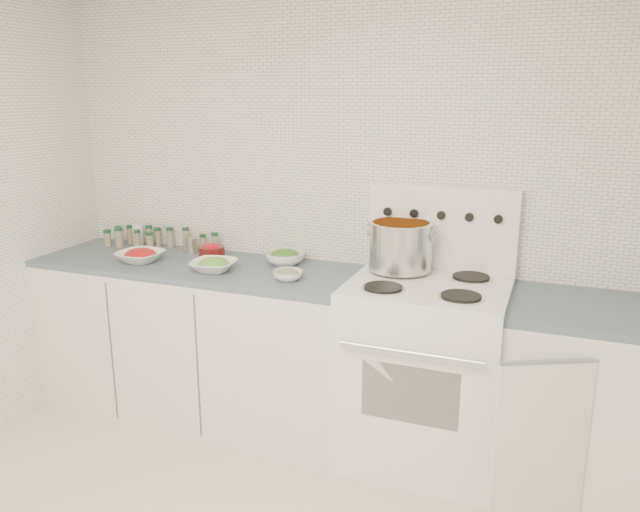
{
  "coord_description": "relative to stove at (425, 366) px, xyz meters",
  "views": [
    {
      "loc": [
        1.03,
        -1.68,
        1.82
      ],
      "look_at": [
        -0.07,
        1.14,
        1.03
      ],
      "focal_mm": 35.0,
      "sensor_mm": 36.0,
      "label": 1
    }
  ],
  "objects": [
    {
      "name": "room_walls",
      "position": [
        -0.48,
        -1.19,
        1.06
      ],
      "size": [
        3.54,
        3.04,
        2.52
      ],
      "color": "white",
      "rests_on": "ground"
    },
    {
      "name": "counter_left",
      "position": [
        -1.3,
        0.0,
        -0.05
      ],
      "size": [
        1.85,
        0.62,
        0.9
      ],
      "color": "white",
      "rests_on": "ground"
    },
    {
      "name": "stove",
      "position": [
        0.0,
        0.0,
        0.0
      ],
      "size": [
        0.76,
        0.7,
        1.36
      ],
      "color": "white",
      "rests_on": "ground"
    },
    {
      "name": "counter_right",
      "position": [
        0.82,
        0.0,
        -0.05
      ],
      "size": [
        0.89,
        0.8,
        0.9
      ],
      "color": "white",
      "rests_on": "ground"
    },
    {
      "name": "stock_pot",
      "position": [
        -0.18,
        0.14,
        0.58
      ],
      "size": [
        0.34,
        0.32,
        0.24
      ],
      "rotation": [
        0.0,
        0.0,
        -0.27
      ],
      "color": "silver",
      "rests_on": "stove"
    },
    {
      "name": "bowl_tomato",
      "position": [
        -1.61,
        -0.08,
        0.44
      ],
      "size": [
        0.26,
        0.26,
        0.08
      ],
      "color": "white",
      "rests_on": "counter_left"
    },
    {
      "name": "bowl_snowpea",
      "position": [
        -1.13,
        -0.1,
        0.44
      ],
      "size": [
        0.26,
        0.26,
        0.08
      ],
      "color": "white",
      "rests_on": "counter_left"
    },
    {
      "name": "bowl_broccoli",
      "position": [
        -0.84,
        0.17,
        0.44
      ],
      "size": [
        0.29,
        0.29,
        0.09
      ],
      "color": "white",
      "rests_on": "counter_left"
    },
    {
      "name": "bowl_zucchini",
      "position": [
        -0.7,
        -0.1,
        0.43
      ],
      "size": [
        0.17,
        0.17,
        0.06
      ],
      "color": "white",
      "rests_on": "counter_left"
    },
    {
      "name": "bowl_pepper",
      "position": [
        -1.27,
        0.11,
        0.45
      ],
      "size": [
        0.15,
        0.15,
        0.09
      ],
      "color": "#4F100D",
      "rests_on": "counter_left"
    },
    {
      "name": "salt_canister",
      "position": [
        -1.87,
        0.24,
        0.47
      ],
      "size": [
        0.07,
        0.07,
        0.13
      ],
      "primitive_type": "cylinder",
      "rotation": [
        0.0,
        0.0,
        0.02
      ],
      "color": "white",
      "rests_on": "counter_left"
    },
    {
      "name": "tin_can",
      "position": [
        -1.46,
        0.2,
        0.45
      ],
      "size": [
        0.08,
        0.08,
        0.09
      ],
      "primitive_type": "cylinder",
      "rotation": [
        0.0,
        0.0,
        0.2
      ],
      "color": "#AAA38F",
      "rests_on": "counter_left"
    },
    {
      "name": "spice_cluster",
      "position": [
        -1.75,
        0.22,
        0.46
      ],
      "size": [
        0.76,
        0.16,
        0.14
      ],
      "color": "gray",
      "rests_on": "counter_left"
    }
  ]
}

